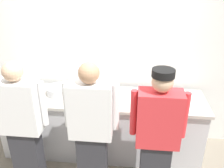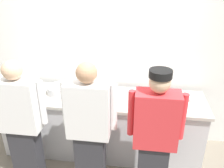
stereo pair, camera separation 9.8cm
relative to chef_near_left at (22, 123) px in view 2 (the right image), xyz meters
The scene contains 17 objects.
ground_plane 1.22m from the chef_near_left, 20.63° to the left, with size 9.00×9.00×0.00m, color slate.
wall_back 1.53m from the chef_near_left, 55.42° to the left, with size 4.40×0.10×2.80m.
prep_counter 1.13m from the chef_near_left, 40.22° to the left, with size 2.80×0.72×0.90m.
chef_near_left is the anchor object (origin of this frame).
chef_center 0.80m from the chef_near_left, ahead, with size 0.60×0.24×1.65m.
chef_far_right 1.52m from the chef_near_left, ahead, with size 0.59×0.24×1.62m.
plate_stack_front 1.13m from the chef_near_left, 47.28° to the left, with size 0.22×0.22×0.06m.
plate_stack_rear 0.61m from the chef_near_left, 100.45° to the left, with size 0.23×0.23×0.07m.
mixing_bowl_steel 0.76m from the chef_near_left, 73.16° to the left, with size 0.35×0.35×0.11m, color #B7BABF.
sheet_tray 1.62m from the chef_near_left, 26.30° to the left, with size 0.42×0.33×0.02m, color #B7BABF.
squeeze_bottle_primary 0.71m from the chef_near_left, 51.76° to the left, with size 0.06×0.06×0.19m.
squeeze_bottle_secondary 1.93m from the chef_near_left, 20.85° to the left, with size 0.06×0.06×0.19m.
squeeze_bottle_spare 1.02m from the chef_near_left, 34.21° to the left, with size 0.06×0.06×0.21m.
ramekin_yellow_sauce 1.35m from the chef_near_left, 38.47° to the left, with size 0.09×0.09×0.05m.
ramekin_orange_sauce 2.15m from the chef_near_left, 20.17° to the left, with size 0.10×0.10×0.04m.
ramekin_red_sauce 0.87m from the chef_near_left, 101.84° to the left, with size 0.09×0.09×0.04m.
deli_cup 1.22m from the chef_near_left, 35.61° to the left, with size 0.09×0.09×0.09m, color white.
Camera 2 is at (0.54, -2.44, 2.42)m, focal length 38.05 mm.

